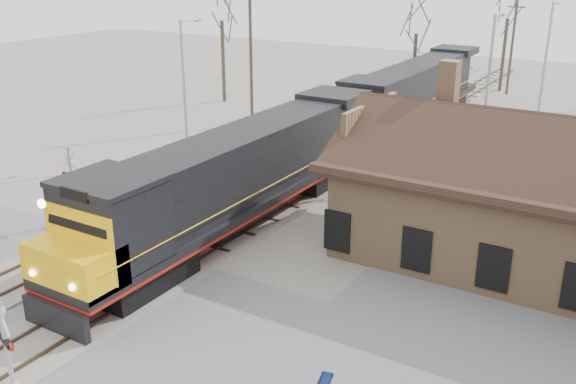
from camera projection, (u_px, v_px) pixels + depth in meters
name	position (u px, v px, depth m)	size (l,w,h in m)	color
ground	(105.00, 307.00, 23.69)	(140.00, 140.00, 0.00)	gray
road	(105.00, 306.00, 23.68)	(60.00, 9.00, 0.03)	slate
track_main	(307.00, 187.00, 35.68)	(3.40, 90.00, 0.24)	gray
track_siding	(241.00, 174.00, 37.88)	(3.40, 90.00, 0.24)	gray
depot	(522.00, 206.00, 26.62)	(15.20, 9.31, 7.90)	#A07852
locomotive_lead	(232.00, 180.00, 29.30)	(3.28, 21.94, 4.88)	black
locomotive_trailing	(410.00, 95.00, 47.10)	(3.28, 21.94, 4.61)	black
crossbuck_near	(9.00, 361.00, 17.54)	(1.03, 0.40, 3.72)	#A5A8AD
crossbuck_far	(73.00, 188.00, 30.36)	(1.10, 0.29, 3.85)	#A5A8AD
streetlight_a	(185.00, 82.00, 39.64)	(0.25, 2.04, 8.59)	#A5A8AD
streetlight_b	(488.00, 87.00, 36.72)	(0.25, 2.04, 9.19)	#A5A8AD
streetlight_c	(545.00, 64.00, 44.10)	(0.25, 2.04, 9.30)	#A5A8AD
utility_pole_a	(251.00, 49.00, 47.44)	(2.00, 0.24, 10.86)	#382D23
utility_pole_b	(513.00, 40.00, 58.15)	(2.00, 0.24, 9.46)	#382D23
tree_a	(221.00, 7.00, 54.22)	(4.65, 4.65, 11.39)	#382D23
tree_b	(417.00, 22.00, 54.34)	(3.95, 3.95, 9.68)	#382D23
tree_c	(509.00, 6.00, 58.72)	(4.48, 4.48, 10.98)	#382D23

